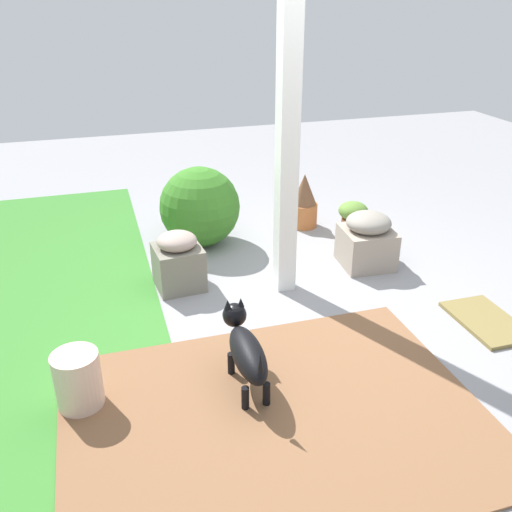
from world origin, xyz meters
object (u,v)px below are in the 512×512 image
object	(u,v)px
round_shrub	(200,207)
doormat	(486,321)
stone_planter_far	(178,261)
porch_pillar	(287,140)
stone_planter_nearest	(367,240)
terracotta_pot_broad	(353,219)
dog	(246,349)
ceramic_urn	(78,381)
terracotta_pot_spiky	(304,202)

from	to	relation	value
round_shrub	doormat	bearing A→B (deg)	-138.99
stone_planter_far	round_shrub	distance (m)	0.87
round_shrub	doormat	xyz separation A→B (m)	(-1.99, -1.73, -0.36)
round_shrub	porch_pillar	bearing A→B (deg)	-155.39
stone_planter_nearest	round_shrub	bearing A→B (deg)	56.48
round_shrub	terracotta_pot_broad	bearing A→B (deg)	-103.02
stone_planter_nearest	dog	world-z (taller)	stone_planter_nearest
dog	ceramic_urn	world-z (taller)	dog
stone_planter_far	dog	size ratio (longest dim) A/B	0.71
stone_planter_nearest	dog	bearing A→B (deg)	131.37
terracotta_pot_broad	dog	bearing A→B (deg)	138.97
porch_pillar	dog	world-z (taller)	porch_pillar
round_shrub	terracotta_pot_broad	xyz separation A→B (m)	(-0.33, -1.42, -0.16)
porch_pillar	doormat	distance (m)	1.98
porch_pillar	ceramic_urn	world-z (taller)	porch_pillar
terracotta_pot_spiky	dog	xyz separation A→B (m)	(-2.28, 1.26, 0.01)
terracotta_pot_broad	ceramic_urn	distance (m)	3.10
terracotta_pot_broad	doormat	bearing A→B (deg)	-169.64
porch_pillar	doormat	world-z (taller)	porch_pillar
porch_pillar	terracotta_pot_spiky	bearing A→B (deg)	-28.05
terracotta_pot_spiky	doormat	size ratio (longest dim) A/B	0.88
round_shrub	dog	distance (m)	2.16
porch_pillar	stone_planter_far	bearing A→B (deg)	72.75
stone_planter_far	ceramic_urn	size ratio (longest dim) A/B	1.33
stone_planter_nearest	doormat	size ratio (longest dim) A/B	0.78
ceramic_urn	doormat	size ratio (longest dim) A/B	0.57
round_shrub	ceramic_urn	bearing A→B (deg)	150.81
porch_pillar	terracotta_pot_broad	bearing A→B (deg)	-53.18
terracotta_pot_spiky	terracotta_pot_broad	size ratio (longest dim) A/B	1.45
terracotta_pot_spiky	terracotta_pot_broad	distance (m)	0.56
stone_planter_nearest	ceramic_urn	distance (m)	2.73
stone_planter_nearest	terracotta_pot_spiky	size ratio (longest dim) A/B	0.89
terracotta_pot_broad	ceramic_urn	bearing A→B (deg)	123.87
terracotta_pot_broad	doormat	size ratio (longest dim) A/B	0.61
porch_pillar	doormat	size ratio (longest dim) A/B	3.88
dog	porch_pillar	bearing A→B (deg)	-29.88
ceramic_urn	doormat	distance (m)	2.88
round_shrub	ceramic_urn	xyz separation A→B (m)	(-2.06, 1.15, -0.19)
terracotta_pot_spiky	dog	size ratio (longest dim) A/B	0.82
terracotta_pot_broad	doormat	xyz separation A→B (m)	(-1.66, -0.30, -0.20)
terracotta_pot_broad	ceramic_urn	world-z (taller)	terracotta_pot_broad
doormat	round_shrub	bearing A→B (deg)	41.01
stone_planter_nearest	stone_planter_far	world-z (taller)	stone_planter_nearest
dog	doormat	xyz separation A→B (m)	(0.17, -1.89, -0.26)
ceramic_urn	doormat	xyz separation A→B (m)	(0.07, -2.87, -0.17)
round_shrub	stone_planter_far	bearing A→B (deg)	156.29
round_shrub	terracotta_pot_spiky	distance (m)	1.11
doormat	stone_planter_far	bearing A→B (deg)	59.87
terracotta_pot_spiky	terracotta_pot_broad	world-z (taller)	terracotta_pot_spiky
terracotta_pot_broad	ceramic_urn	size ratio (longest dim) A/B	1.06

